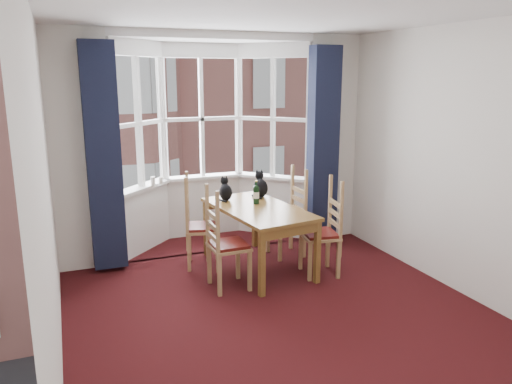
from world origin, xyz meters
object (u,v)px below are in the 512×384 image
chair_left_near (221,247)px  wine_bottle (256,194)px  chair_left_far (195,228)px  cat_right (260,186)px  candle_short (161,181)px  dining_table (258,214)px  chair_right_near (327,235)px  chair_right_far (292,219)px  candle_tall (153,181)px  cat_left (226,191)px

chair_left_near → wine_bottle: size_ratio=3.22×
chair_left_far → cat_right: cat_right is taller
wine_bottle → candle_short: bearing=133.6°
chair_left_near → cat_right: 1.29m
dining_table → chair_right_near: chair_right_near is taller
chair_right_near → candle_short: size_ratio=9.46×
chair_right_near → chair_right_far: (-0.09, 0.74, 0.00)m
cat_right → candle_short: 1.33m
wine_bottle → chair_left_far: bearing=165.4°
chair_left_near → cat_right: bearing=47.5°
chair_left_far → chair_right_far: 1.27m
wine_bottle → candle_tall: (-1.06, 0.97, 0.04)m
chair_right_far → cat_left: (-0.84, 0.18, 0.40)m
dining_table → cat_left: bearing=116.7°
chair_left_far → candle_short: bearing=106.2°
chair_left_far → cat_right: bearing=8.9°
chair_right_near → chair_right_far: same height
candle_short → chair_right_near: bearing=-45.2°
chair_left_far → chair_right_near: size_ratio=1.00×
dining_table → cat_left: size_ratio=5.31×
chair_left_far → chair_right_near: same height
chair_left_far → candle_short: (-0.24, 0.82, 0.45)m
candle_tall → candle_short: 0.11m
chair_left_far → chair_right_near: bearing=-30.3°
chair_right_near → dining_table: bearing=147.2°
cat_left → candle_short: (-0.67, 0.69, 0.05)m
chair_left_near → candle_short: candle_short is taller
wine_bottle → dining_table: bearing=-104.8°
cat_left → candle_short: 0.96m
dining_table → cat_left: (-0.24, 0.48, 0.20)m
chair_right_near → chair_left_far: bearing=149.7°
dining_table → candle_short: 1.50m
chair_right_far → candle_tall: (-1.62, 0.84, 0.46)m
dining_table → chair_left_near: 0.74m
dining_table → chair_right_far: chair_right_far is taller
chair_left_near → candle_short: (-0.32, 1.57, 0.45)m
dining_table → chair_left_far: 0.79m
cat_left → candle_tall: cat_left is taller
chair_right_near → cat_right: cat_right is taller
chair_left_near → wine_bottle: 0.95m
chair_right_far → wine_bottle: wine_bottle is taller
chair_left_far → cat_left: size_ratio=3.03×
chair_right_near → wine_bottle: 0.98m
chair_right_far → candle_tall: 1.88m
cat_left → cat_right: cat_right is taller
candle_tall → chair_left_far: bearing=-66.2°
chair_right_near → candle_short: 2.31m
dining_table → chair_right_near: bearing=-32.8°
cat_left → candle_tall: 1.02m
chair_right_near → chair_left_near: bearing=178.2°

